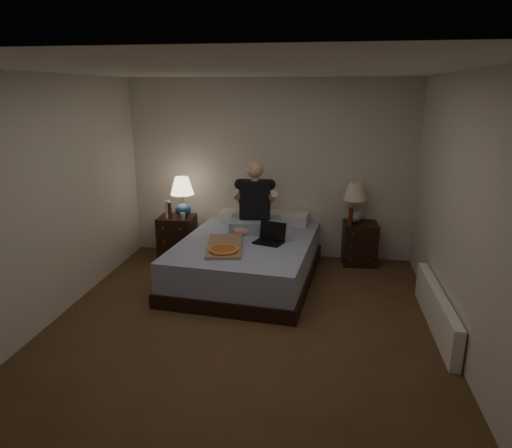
% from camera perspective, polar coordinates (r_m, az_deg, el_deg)
% --- Properties ---
extents(floor, '(4.00, 4.50, 0.00)m').
position_cam_1_polar(floor, '(4.75, -1.65, -12.97)').
color(floor, brown).
rests_on(floor, ground).
extents(ceiling, '(4.00, 4.50, 0.00)m').
position_cam_1_polar(ceiling, '(4.15, -1.95, 18.74)').
color(ceiling, white).
rests_on(ceiling, ground).
extents(wall_back, '(4.00, 0.00, 2.50)m').
position_cam_1_polar(wall_back, '(6.46, 1.79, 6.76)').
color(wall_back, silver).
rests_on(wall_back, ground).
extents(wall_front, '(4.00, 0.00, 2.50)m').
position_cam_1_polar(wall_front, '(2.25, -12.31, -12.69)').
color(wall_front, silver).
rests_on(wall_front, ground).
extents(wall_left, '(0.00, 4.50, 2.50)m').
position_cam_1_polar(wall_left, '(5.03, -24.84, 2.47)').
color(wall_left, silver).
rests_on(wall_left, ground).
extents(wall_right, '(0.00, 4.50, 2.50)m').
position_cam_1_polar(wall_right, '(4.40, 24.79, 0.64)').
color(wall_right, silver).
rests_on(wall_right, ground).
extents(bed, '(1.79, 2.26, 0.53)m').
position_cam_1_polar(bed, '(5.81, -1.14, -4.44)').
color(bed, '#5769AF').
rests_on(bed, floor).
extents(nightstand_left, '(0.50, 0.45, 0.63)m').
position_cam_1_polar(nightstand_left, '(6.56, -9.77, -1.73)').
color(nightstand_left, black).
rests_on(nightstand_left, floor).
extents(nightstand_right, '(0.48, 0.43, 0.59)m').
position_cam_1_polar(nightstand_right, '(6.48, 12.81, -2.36)').
color(nightstand_right, black).
rests_on(nightstand_right, floor).
extents(lamp_left, '(0.40, 0.40, 0.56)m').
position_cam_1_polar(lamp_left, '(6.38, -9.17, 3.34)').
color(lamp_left, navy).
rests_on(lamp_left, nightstand_left).
extents(lamp_right, '(0.41, 0.41, 0.56)m').
position_cam_1_polar(lamp_right, '(6.31, 12.25, 2.61)').
color(lamp_right, gray).
rests_on(lamp_right, nightstand_right).
extents(water_bottle, '(0.07, 0.07, 0.25)m').
position_cam_1_polar(water_bottle, '(6.36, -10.95, 1.76)').
color(water_bottle, silver).
rests_on(water_bottle, nightstand_left).
extents(soda_can, '(0.07, 0.07, 0.10)m').
position_cam_1_polar(soda_can, '(6.27, -9.16, 0.94)').
color(soda_can, beige).
rests_on(soda_can, nightstand_left).
extents(beer_bottle_left, '(0.06, 0.06, 0.23)m').
position_cam_1_polar(beer_bottle_left, '(6.35, -10.76, 1.65)').
color(beer_bottle_left, '#4E1D0B').
rests_on(beer_bottle_left, nightstand_left).
extents(beer_bottle_right, '(0.06, 0.06, 0.23)m').
position_cam_1_polar(beer_bottle_right, '(6.25, 11.73, 0.95)').
color(beer_bottle_right, '#5F1C0D').
rests_on(beer_bottle_right, nightstand_right).
extents(person, '(0.71, 0.58, 0.93)m').
position_cam_1_polar(person, '(5.96, -0.16, 3.42)').
color(person, black).
rests_on(person, bed).
extents(laptop, '(0.41, 0.37, 0.24)m').
position_cam_1_polar(laptop, '(5.56, 1.59, -1.23)').
color(laptop, black).
rests_on(laptop, bed).
extents(pizza_box, '(0.52, 0.81, 0.08)m').
position_cam_1_polar(pizza_box, '(5.23, -4.07, -3.35)').
color(pizza_box, tan).
rests_on(pizza_box, bed).
extents(radiator, '(0.10, 1.60, 0.40)m').
position_cam_1_polar(radiator, '(5.02, 21.62, -9.96)').
color(radiator, white).
rests_on(radiator, floor).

